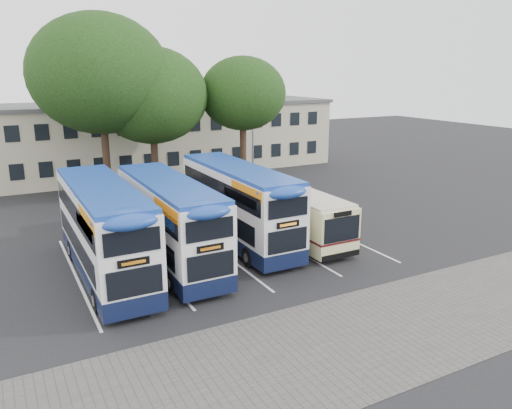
{
  "coord_description": "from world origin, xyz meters",
  "views": [
    {
      "loc": [
        -13.34,
        -16.94,
        8.93
      ],
      "look_at": [
        -1.68,
        5.0,
        2.22
      ],
      "focal_mm": 35.0,
      "sensor_mm": 36.0,
      "label": 1
    }
  ],
  "objects": [
    {
      "name": "paving_strip",
      "position": [
        -2.0,
        -5.0,
        0.01
      ],
      "size": [
        40.0,
        6.0,
        0.01
      ],
      "primitive_type": "cube",
      "color": "#595654",
      "rests_on": "ground"
    },
    {
      "name": "tree_right",
      "position": [
        3.6,
        17.03,
        7.22
      ],
      "size": [
        6.42,
        6.42,
        9.97
      ],
      "color": "black",
      "rests_on": "ground"
    },
    {
      "name": "ground",
      "position": [
        0.0,
        0.0,
        0.0
      ],
      "size": [
        120.0,
        120.0,
        0.0
      ],
      "primitive_type": "plane",
      "color": "black",
      "rests_on": "ground"
    },
    {
      "name": "bus_dd_mid",
      "position": [
        -6.45,
        4.64,
        2.24
      ],
      "size": [
        2.36,
        9.75,
        4.06
      ],
      "color": "#0E1533",
      "rests_on": "ground"
    },
    {
      "name": "bus_single",
      "position": [
        0.65,
        5.43,
        1.54
      ],
      "size": [
        2.32,
        9.14,
        2.72
      ],
      "color": "beige",
      "rests_on": "ground"
    },
    {
      "name": "bus_dd_left",
      "position": [
        -9.47,
        4.53,
        2.31
      ],
      "size": [
        2.43,
        10.05,
        4.18
      ],
      "color": "#0E1533",
      "rests_on": "ground"
    },
    {
      "name": "depot_building",
      "position": [
        0.0,
        26.99,
        3.15
      ],
      "size": [
        32.4,
        8.4,
        6.2
      ],
      "color": "#B4AF91",
      "rests_on": "ground"
    },
    {
      "name": "lamp_post",
      "position": [
        6.0,
        19.97,
        5.08
      ],
      "size": [
        0.25,
        1.05,
        9.06
      ],
      "color": "gray",
      "rests_on": "ground"
    },
    {
      "name": "bus_dd_right",
      "position": [
        -2.33,
        5.8,
        2.28
      ],
      "size": [
        2.41,
        9.94,
        4.14
      ],
      "color": "#0E1533",
      "rests_on": "ground"
    },
    {
      "name": "tree_mid",
      "position": [
        -3.17,
        17.69,
        7.21
      ],
      "size": [
        7.84,
        7.84,
        10.55
      ],
      "color": "black",
      "rests_on": "ground"
    },
    {
      "name": "tree_left",
      "position": [
        -6.49,
        17.95,
        8.68
      ],
      "size": [
        9.28,
        9.28,
        12.63
      ],
      "color": "black",
      "rests_on": "ground"
    },
    {
      "name": "bay_lines",
      "position": [
        -3.75,
        5.0,
        0.01
      ],
      "size": [
        14.12,
        11.0,
        0.01
      ],
      "color": "silver",
      "rests_on": "ground"
    }
  ]
}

